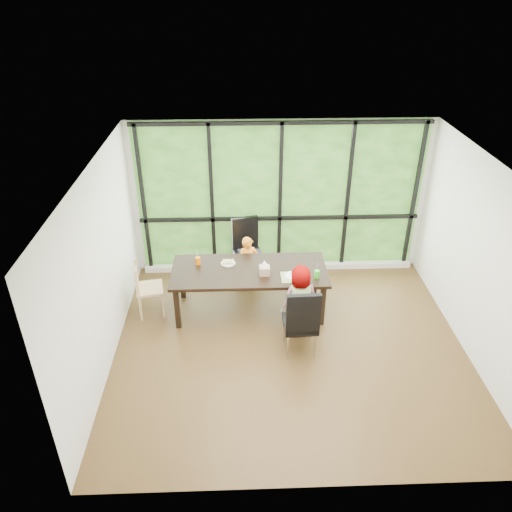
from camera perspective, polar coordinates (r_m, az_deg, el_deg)
name	(u,v)px	position (r m, az deg, el deg)	size (l,w,h in m)	color
ground	(290,347)	(7.32, 3.88, -10.33)	(5.00, 5.00, 0.00)	black
back_wall	(280,198)	(8.52, 2.75, 6.65)	(5.00, 5.00, 0.00)	silver
foliage_backdrop	(280,199)	(8.50, 2.76, 6.59)	(4.80, 0.02, 2.65)	#224918
window_mullions	(280,200)	(8.46, 2.78, 6.48)	(4.80, 0.06, 2.65)	black
window_sill	(278,266)	(9.03, 2.60, -1.19)	(4.80, 0.12, 0.10)	silver
dining_table	(249,290)	(7.80, -0.76, -3.93)	(2.38, 1.01, 0.75)	black
chair_window_leather	(248,250)	(8.54, -0.92, 0.65)	(0.46, 0.46, 1.08)	black
chair_interior_leather	(300,319)	(6.95, 5.11, -7.25)	(0.46, 0.46, 1.08)	black
chair_end_beech	(150,288)	(7.88, -12.11, -3.65)	(0.42, 0.40, 0.90)	tan
child_toddler	(248,264)	(8.24, -0.87, -0.93)	(0.36, 0.23, 0.98)	orange
child_older	(298,300)	(7.28, 4.90, -5.09)	(0.55, 0.36, 1.12)	gray
placemat	(295,277)	(7.43, 4.51, -2.44)	(0.42, 0.31, 0.01)	tan
plate_far	(228,263)	(7.76, -3.21, -0.83)	(0.23, 0.23, 0.01)	white
plate_near	(293,275)	(7.46, 4.23, -2.25)	(0.24, 0.24, 0.01)	white
orange_cup	(198,261)	(7.75, -6.69, -0.55)	(0.08, 0.08, 0.12)	#FF7200
green_cup	(317,274)	(7.43, 6.99, -2.08)	(0.08, 0.08, 0.12)	green
tissue_box	(264,270)	(7.45, 0.98, -1.66)	(0.15, 0.15, 0.13)	tan
crepe_rolls_far	(228,262)	(7.74, -3.22, -0.67)	(0.20, 0.12, 0.04)	tan
crepe_rolls_near	(293,274)	(7.45, 4.24, -2.08)	(0.05, 0.12, 0.04)	tan
straw_white	(197,255)	(7.70, -6.73, 0.09)	(0.01, 0.01, 0.20)	white
straw_pink	(317,268)	(7.37, 7.04, -1.41)	(0.01, 0.01, 0.20)	pink
tissue	(265,264)	(7.39, 0.99, -0.87)	(0.12, 0.12, 0.11)	white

